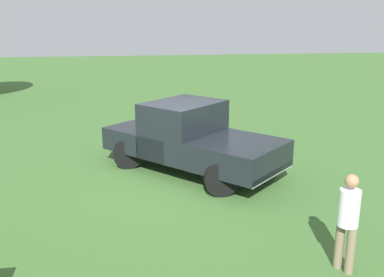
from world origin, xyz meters
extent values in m
plane|color=#3D662D|center=(0.00, 0.00, 0.00)|extent=(80.00, 80.00, 0.00)
cylinder|color=black|center=(2.07, -0.18, 0.40)|extent=(0.80, 0.22, 0.80)
cylinder|color=black|center=(0.83, -1.30, 0.40)|extent=(0.80, 0.22, 0.80)
cylinder|color=black|center=(0.04, 2.06, 0.40)|extent=(0.80, 0.22, 0.80)
cylinder|color=black|center=(-1.20, 0.94, 0.40)|extent=(0.80, 0.22, 0.80)
cube|color=black|center=(1.39, -0.67, 0.74)|extent=(2.73, 2.72, 0.64)
cube|color=black|center=(0.25, 0.59, 1.12)|extent=(2.47, 2.44, 1.40)
cube|color=slate|center=(0.25, 0.59, 1.56)|extent=(2.21, 2.17, 0.48)
cube|color=black|center=(-0.39, 1.29, 0.72)|extent=(2.98, 3.00, 0.60)
cube|color=silver|center=(1.98, -1.33, 0.48)|extent=(1.48, 1.36, 0.16)
cylinder|color=#7A6B51|center=(2.00, -4.42, 0.39)|extent=(0.14, 0.14, 0.78)
cylinder|color=#7A6B51|center=(2.09, -4.60, 0.39)|extent=(0.14, 0.14, 0.78)
cylinder|color=silver|center=(2.04, -4.51, 1.07)|extent=(0.43, 0.43, 0.58)
sphere|color=#A87A56|center=(2.04, -4.51, 1.50)|extent=(0.21, 0.21, 0.21)
camera|label=1|loc=(-1.29, -9.96, 3.81)|focal=39.63mm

